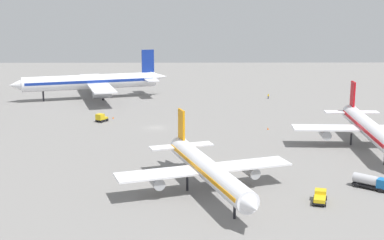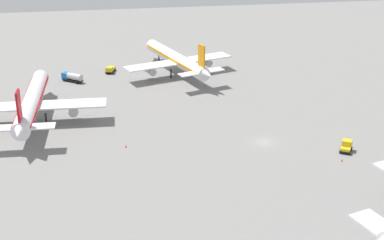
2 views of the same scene
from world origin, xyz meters
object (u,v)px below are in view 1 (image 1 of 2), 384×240
at_px(ground_crew_worker, 268,96).
at_px(safety_cone_near_gate, 113,117).
at_px(airplane_taxiing, 207,169).
at_px(fuel_truck, 370,181).
at_px(pushback_tractor, 320,197).
at_px(safety_cone_mid_apron, 268,128).
at_px(baggage_tug, 101,118).
at_px(airplane_at_gate, 92,82).
at_px(airplane_distant, 369,128).

xyz_separation_m(ground_crew_worker, safety_cone_near_gate, (30.51, -48.32, -0.55)).
xyz_separation_m(airplane_taxiing, fuel_truck, (-2.01, 29.51, -3.04)).
xyz_separation_m(pushback_tractor, safety_cone_mid_apron, (-51.87, -1.49, -0.67)).
distance_m(baggage_tug, pushback_tractor, 76.62).
distance_m(airplane_taxiing, fuel_truck, 29.74).
bearing_deg(safety_cone_mid_apron, pushback_tractor, 1.65).
bearing_deg(ground_crew_worker, baggage_tug, 88.31).
bearing_deg(baggage_tug, fuel_truck, 78.66).
bearing_deg(baggage_tug, safety_cone_near_gate, 179.70).
bearing_deg(airplane_at_gate, safety_cone_mid_apron, 123.60).
distance_m(airplane_distant, ground_crew_worker, 63.43).
height_order(airplane_taxiing, safety_cone_mid_apron, airplane_taxiing).
distance_m(airplane_taxiing, safety_cone_near_gate, 65.62).
relative_size(baggage_tug, safety_cone_near_gate, 6.24).
relative_size(fuel_truck, ground_crew_worker, 3.64).
bearing_deg(pushback_tractor, baggage_tug, 53.14).
height_order(airplane_at_gate, safety_cone_near_gate, airplane_at_gate).
height_order(airplane_taxiing, airplane_distant, airplane_distant).
height_order(baggage_tug, safety_cone_near_gate, baggage_tug).
bearing_deg(pushback_tractor, airplane_distant, -12.81).
bearing_deg(airplane_taxiing, pushback_tractor, 57.53).
bearing_deg(airplane_distant, airplane_taxiing, -49.79).
distance_m(airplane_taxiing, baggage_tug, 62.81).
bearing_deg(fuel_truck, airplane_at_gate, 165.57).
distance_m(airplane_at_gate, safety_cone_near_gate, 32.96).
distance_m(ground_crew_worker, safety_cone_mid_apron, 44.43).
xyz_separation_m(fuel_truck, safety_cone_near_gate, (-58.67, -54.14, -1.09)).
bearing_deg(airplane_distant, baggage_tug, -110.37).
relative_size(airplane_distant, safety_cone_near_gate, 70.79).
bearing_deg(baggage_tug, safety_cone_mid_apron, 110.74).
relative_size(pushback_tractor, safety_cone_near_gate, 7.92).
bearing_deg(safety_cone_mid_apron, safety_cone_near_gate, -107.78).
height_order(airplane_at_gate, airplane_distant, airplane_at_gate).
bearing_deg(ground_crew_worker, airplane_at_gate, 53.99).
distance_m(ground_crew_worker, safety_cone_near_gate, 57.15).
bearing_deg(airplane_distant, safety_cone_mid_apron, -129.05).
distance_m(airplane_taxiing, airplane_distant, 47.79).
height_order(airplane_taxiing, safety_cone_near_gate, airplane_taxiing).
relative_size(baggage_tug, fuel_truck, 0.62).
bearing_deg(airplane_at_gate, safety_cone_near_gate, 93.04).
xyz_separation_m(airplane_distant, safety_cone_mid_apron, (-17.78, -20.27, -4.40)).
height_order(airplane_at_gate, pushback_tractor, airplane_at_gate).
height_order(pushback_tractor, safety_cone_near_gate, pushback_tractor).
distance_m(airplane_taxiing, safety_cone_mid_apron, 50.48).
bearing_deg(safety_cone_mid_apron, airplane_taxiing, -20.22).
bearing_deg(safety_cone_mid_apron, ground_crew_worker, 171.84).
bearing_deg(safety_cone_near_gate, fuel_truck, 42.70).
bearing_deg(airplane_taxiing, airplane_at_gate, -177.31).
height_order(airplane_taxiing, ground_crew_worker, airplane_taxiing).
bearing_deg(pushback_tractor, safety_cone_near_gate, 49.69).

